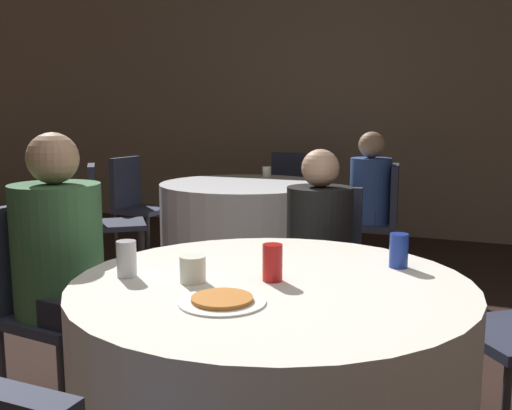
{
  "coord_description": "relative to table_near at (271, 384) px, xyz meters",
  "views": [
    {
      "loc": [
        0.4,
        -1.63,
        1.26
      ],
      "look_at": [
        -0.65,
        0.93,
        0.82
      ],
      "focal_mm": 40.0,
      "sensor_mm": 36.0,
      "label": 1
    }
  ],
  "objects": [
    {
      "name": "soda_can_silver",
      "position": [
        -0.47,
        -0.14,
        0.42
      ],
      "size": [
        0.07,
        0.07,
        0.12
      ],
      "color": "silver",
      "rests_on": "table_near"
    },
    {
      "name": "cup_near",
      "position": [
        -0.23,
        -0.12,
        0.41
      ],
      "size": [
        0.08,
        0.08,
        0.09
      ],
      "color": "silver",
      "rests_on": "table_near"
    },
    {
      "name": "soda_can_blue",
      "position": [
        0.36,
        0.33,
        0.42
      ],
      "size": [
        0.07,
        0.07,
        0.12
      ],
      "color": "#1E38A5",
      "rests_on": "table_near"
    },
    {
      "name": "chair_far_east",
      "position": [
        -0.1,
        2.62,
        0.18
      ],
      "size": [
        0.45,
        0.45,
        0.9
      ],
      "rotation": [
        0.0,
        0.0,
        -4.58
      ],
      "color": "#2D3347",
      "rests_on": "ground_plane"
    },
    {
      "name": "chair_far_north",
      "position": [
        -1.19,
        3.57,
        0.18
      ],
      "size": [
        0.41,
        0.41,
        0.9
      ],
      "rotation": [
        0.0,
        0.0,
        -3.13
      ],
      "color": "#2D3347",
      "rests_on": "ground_plane"
    },
    {
      "name": "table_far",
      "position": [
        -1.18,
        2.48,
        0.0
      ],
      "size": [
        1.36,
        1.36,
        0.72
      ],
      "color": "silver",
      "rests_on": "ground_plane"
    },
    {
      "name": "wall_back",
      "position": [
        0.24,
        4.38,
        1.04
      ],
      "size": [
        16.0,
        0.06,
        2.8
      ],
      "color": "gray",
      "rests_on": "ground_plane"
    },
    {
      "name": "chair_far_west",
      "position": [
        -2.27,
        2.53,
        0.18
      ],
      "size": [
        0.42,
        0.42,
        0.9
      ],
      "rotation": [
        0.0,
        0.0,
        -1.61
      ],
      "color": "#2D3347",
      "rests_on": "ground_plane"
    },
    {
      "name": "chair_near_west",
      "position": [
        -1.06,
        0.11,
        0.18
      ],
      "size": [
        0.44,
        0.44,
        0.9
      ],
      "rotation": [
        0.0,
        0.0,
        -1.67
      ],
      "color": "#2D3347",
      "rests_on": "ground_plane"
    },
    {
      "name": "chair_near_north",
      "position": [
        -0.13,
        1.06,
        0.18
      ],
      "size": [
        0.45,
        0.45,
        0.9
      ],
      "rotation": [
        0.0,
        0.0,
        -3.02
      ],
      "color": "#2D3347",
      "rests_on": "ground_plane"
    },
    {
      "name": "person_black_shirt",
      "position": [
        -0.11,
        0.89,
        0.19
      ],
      "size": [
        0.35,
        0.5,
        1.1
      ],
      "rotation": [
        0.0,
        0.0,
        -3.02
      ],
      "color": "#33384C",
      "rests_on": "ground_plane"
    },
    {
      "name": "person_blue_shirt",
      "position": [
        -0.27,
        2.6,
        0.21
      ],
      "size": [
        0.49,
        0.33,
        1.14
      ],
      "rotation": [
        0.0,
        0.0,
        -4.58
      ],
      "color": "black",
      "rests_on": "ground_plane"
    },
    {
      "name": "cup_far",
      "position": [
        -1.18,
        2.97,
        0.41
      ],
      "size": [
        0.08,
        0.08,
        0.09
      ],
      "color": "silver",
      "rests_on": "table_far"
    },
    {
      "name": "pizza_plate_near",
      "position": [
        -0.05,
        -0.27,
        0.37
      ],
      "size": [
        0.26,
        0.26,
        0.02
      ],
      "color": "white",
      "rests_on": "table_near"
    },
    {
      "name": "chair_far_southwest",
      "position": [
        -2.04,
        1.81,
        0.18
      ],
      "size": [
        0.56,
        0.56,
        0.9
      ],
      "rotation": [
        0.0,
        0.0,
        -0.91
      ],
      "color": "#2D3347",
      "rests_on": "ground_plane"
    },
    {
      "name": "soda_can_red",
      "position": [
        0.0,
        -0.0,
        0.42
      ],
      "size": [
        0.07,
        0.07,
        0.12
      ],
      "color": "red",
      "rests_on": "table_near"
    },
    {
      "name": "person_green_jacket",
      "position": [
        -0.91,
        0.09,
        0.25
      ],
      "size": [
        0.52,
        0.38,
        1.19
      ],
      "rotation": [
        0.0,
        0.0,
        -1.67
      ],
      "color": "black",
      "rests_on": "ground_plane"
    },
    {
      "name": "table_near",
      "position": [
        0.0,
        0.0,
        0.0
      ],
      "size": [
        1.31,
        1.31,
        0.72
      ],
      "color": "white",
      "rests_on": "ground_plane"
    }
  ]
}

